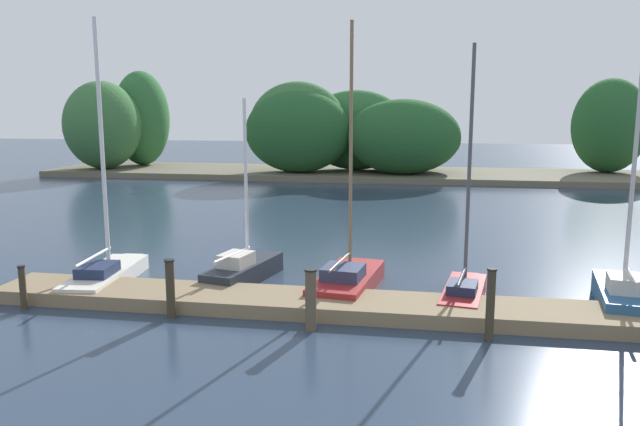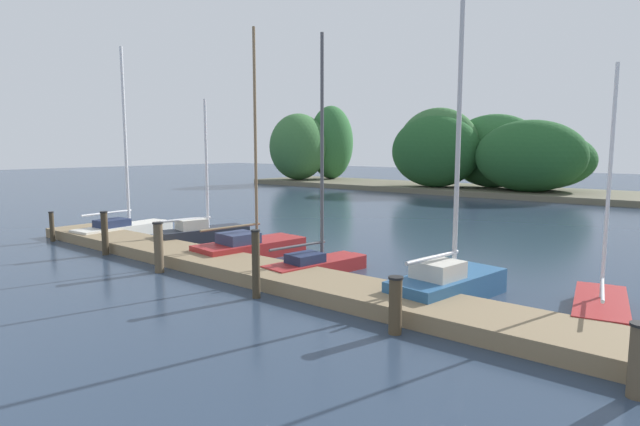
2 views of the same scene
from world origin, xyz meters
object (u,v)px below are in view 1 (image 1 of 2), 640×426
at_px(sailboat_0, 107,270).
at_px(mooring_piling_2, 311,300).
at_px(sailboat_1, 245,268).
at_px(mooring_piling_1, 170,289).
at_px(mooring_piling_0, 23,287).
at_px(sailboat_4, 624,292).
at_px(sailboat_3, 464,288).
at_px(mooring_piling_3, 490,305).
at_px(sailboat_2, 348,278).

height_order(sailboat_0, mooring_piling_2, sailboat_0).
bearing_deg(sailboat_1, mooring_piling_1, 178.39).
distance_m(sailboat_0, mooring_piling_0, 2.60).
xyz_separation_m(sailboat_4, mooring_piling_0, (-14.76, -2.62, 0.14)).
bearing_deg(sailboat_3, sailboat_4, -80.26).
bearing_deg(sailboat_3, mooring_piling_3, -163.15).
relative_size(sailboat_4, mooring_piling_2, 4.74).
bearing_deg(sailboat_4, mooring_piling_1, 111.66).
bearing_deg(sailboat_2, sailboat_0, 101.31).
height_order(sailboat_2, mooring_piling_0, sailboat_2).
relative_size(sailboat_0, sailboat_3, 1.13).
height_order(sailboat_1, mooring_piling_1, sailboat_1).
bearing_deg(mooring_piling_3, mooring_piling_2, -179.58).
relative_size(mooring_piling_2, mooring_piling_3, 0.89).
bearing_deg(sailboat_0, mooring_piling_0, 153.67).
relative_size(sailboat_0, mooring_piling_0, 6.56).
bearing_deg(sailboat_2, sailboat_4, -85.53).
xyz_separation_m(sailboat_0, sailboat_2, (6.85, 0.51, -0.03)).
distance_m(mooring_piling_2, mooring_piling_3, 3.92).
height_order(sailboat_2, mooring_piling_3, sailboat_2).
relative_size(sailboat_1, sailboat_3, 0.80).
relative_size(sailboat_1, mooring_piling_2, 3.65).
height_order(sailboat_0, mooring_piling_1, sailboat_0).
distance_m(mooring_piling_0, mooring_piling_2, 7.33).
bearing_deg(sailboat_0, mooring_piling_3, -109.80).
xyz_separation_m(sailboat_2, mooring_piling_3, (3.47, -3.12, 0.44)).
xyz_separation_m(sailboat_0, sailboat_1, (3.79, 0.96, -0.01)).
bearing_deg(mooring_piling_3, sailboat_4, 38.54).
bearing_deg(mooring_piling_1, mooring_piling_3, -1.67).
xyz_separation_m(sailboat_1, sailboat_2, (3.06, -0.45, -0.02)).
relative_size(sailboat_2, sailboat_4, 1.06).
xyz_separation_m(sailboat_0, sailboat_3, (9.93, 0.11, -0.05)).
relative_size(mooring_piling_1, mooring_piling_3, 0.89).
relative_size(mooring_piling_0, mooring_piling_1, 0.78).
bearing_deg(mooring_piling_2, sailboat_4, 20.85).
bearing_deg(sailboat_1, sailboat_4, -82.11).
distance_m(mooring_piling_0, mooring_piling_1, 3.88).
bearing_deg(sailboat_0, mooring_piling_2, -118.01).
height_order(sailboat_1, mooring_piling_3, sailboat_1).
distance_m(mooring_piling_1, mooring_piling_2, 3.46).
distance_m(sailboat_1, mooring_piling_3, 7.46).
height_order(sailboat_0, sailboat_2, sailboat_0).
bearing_deg(mooring_piling_0, sailboat_1, 35.74).
xyz_separation_m(sailboat_0, mooring_piling_3, (10.32, -2.61, 0.41)).
relative_size(mooring_piling_0, mooring_piling_2, 0.79).
relative_size(sailboat_1, mooring_piling_3, 3.23).
distance_m(sailboat_4, mooring_piling_0, 14.99).
bearing_deg(sailboat_2, mooring_piling_3, -124.90).
xyz_separation_m(mooring_piling_0, mooring_piling_2, (7.32, -0.22, 0.15)).
height_order(sailboat_2, sailboat_3, sailboat_2).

